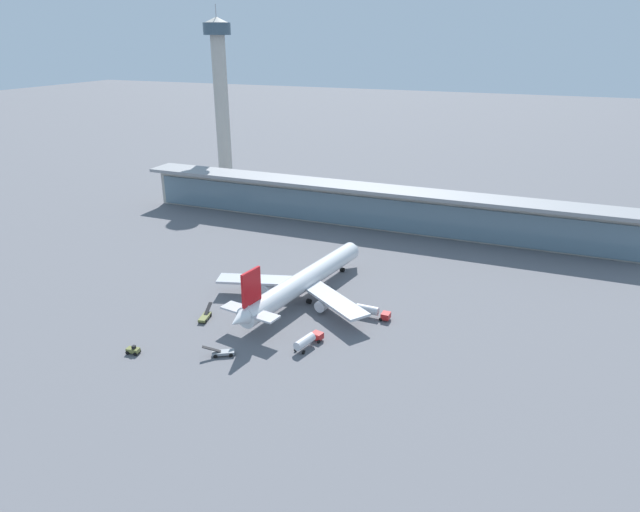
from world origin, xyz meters
TOP-DOWN VIEW (x-y plane):
  - ground_plane at (0.00, 0.00)m, footprint 1200.00×1200.00m
  - airliner_on_stand at (0.43, -2.40)m, footprint 45.36×59.61m
  - service_truck_near_nose_olive at (-23.12, -41.54)m, footprint 3.02×1.99m
  - service_truck_under_wing_red at (20.41, -5.47)m, footprint 8.67×2.70m
  - service_truck_mid_apron_olive at (-17.25, -21.98)m, footprint 2.78×6.94m
  - service_truck_by_tail_red at (11.32, -24.53)m, footprint 4.33×8.89m
  - service_truck_on_taxiway_olive at (-13.81, -0.62)m, footprint 6.92×3.13m
  - service_truck_at_far_stand_grey at (-4.54, -34.88)m, footprint 6.55×4.60m
  - terminal_building at (0.00, 62.35)m, footprint 183.60×12.80m
  - control_tower at (-85.01, 100.86)m, footprint 12.00×12.00m

SIDE VIEW (x-z plane):
  - ground_plane at x=0.00m, z-range 0.00..0.00m
  - service_truck_mid_apron_olive at x=-17.25m, z-range -0.54..2.16m
  - service_truck_on_taxiway_olive at x=-13.81m, z-range -0.54..2.16m
  - service_truck_at_far_stand_grey at x=-4.54m, z-range -0.54..2.16m
  - service_truck_near_nose_olive at x=-23.12m, z-range -0.15..1.90m
  - service_truck_under_wing_red at x=20.41m, z-range 0.23..3.18m
  - service_truck_by_tail_red at x=11.32m, z-range 0.23..3.18m
  - airliner_on_stand at x=0.43m, z-range -2.95..12.97m
  - terminal_building at x=0.00m, z-range 0.27..15.47m
  - control_tower at x=-85.01m, z-range 3.41..81.18m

